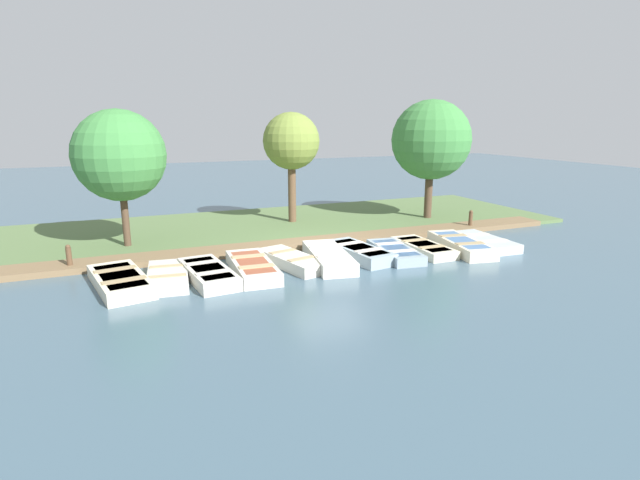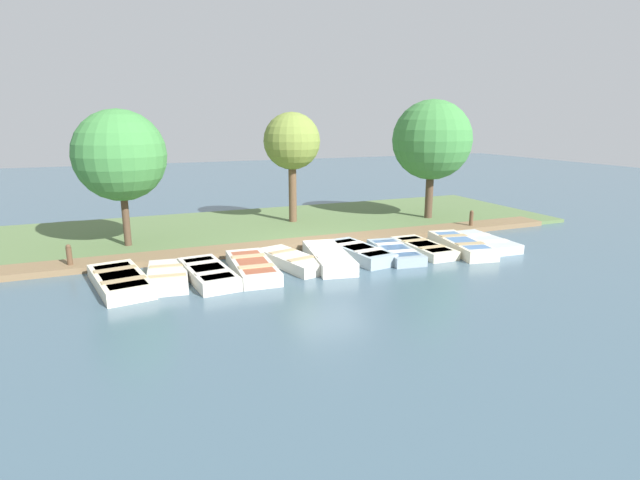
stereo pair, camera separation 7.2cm
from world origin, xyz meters
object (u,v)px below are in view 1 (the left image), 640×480
Objects in this scene: rowboat_0 at (120,281)px; rowboat_8 at (423,248)px; rowboat_3 at (252,267)px; rowboat_5 at (328,257)px; park_tree_center at (431,140)px; rowboat_10 at (484,242)px; rowboat_6 at (359,252)px; mooring_post_near at (69,258)px; rowboat_1 at (168,276)px; rowboat_2 at (208,273)px; rowboat_4 at (292,260)px; rowboat_9 at (461,245)px; rowboat_7 at (395,252)px; mooring_post_far at (470,220)px; park_tree_far_left at (119,156)px.

rowboat_0 is 9.92m from rowboat_8.
rowboat_3 is 0.94× the size of rowboat_5.
rowboat_10 is at bearing -9.80° from park_tree_center.
rowboat_0 is at bearing -96.98° from rowboat_6.
rowboat_0 is at bearing 31.53° from mooring_post_near.
rowboat_1 is 0.98× the size of rowboat_10.
rowboat_1 is at bearing -109.21° from rowboat_2.
rowboat_1 is 1.13m from rowboat_2.
mooring_post_near is (-2.11, -6.47, 0.24)m from rowboat_4.
mooring_post_near is at bearing -129.45° from rowboat_2.
rowboat_9 is (0.22, 7.54, 0.01)m from rowboat_3.
rowboat_6 is (-0.18, 1.19, -0.01)m from rowboat_5.
rowboat_5 is at bearing 73.35° from mooring_post_near.
rowboat_4 reaches higher than rowboat_7.
rowboat_4 is 1.20m from rowboat_5.
mooring_post_near is 1.00× the size of mooring_post_far.
rowboat_6 is 3.50× the size of mooring_post_far.
rowboat_4 is 7.07m from park_tree_far_left.
rowboat_6 is (-0.00, 2.37, 0.02)m from rowboat_4.
park_tree_far_left is at bearing 140.51° from mooring_post_near.
rowboat_4 reaches higher than rowboat_10.
mooring_post_far reaches higher than rowboat_1.
rowboat_2 is at bearing -77.68° from mooring_post_far.
rowboat_7 is at bearing 68.10° from rowboat_6.
rowboat_9 is at bearing -44.14° from mooring_post_far.
rowboat_1 is 7.41m from rowboat_7.
rowboat_4 is 1.05× the size of rowboat_7.
rowboat_1 is at bearing -79.90° from mooring_post_far.
rowboat_3 is at bearing -87.95° from rowboat_10.
rowboat_5 reaches higher than rowboat_8.
park_tree_far_left is at bearing -108.23° from rowboat_10.
rowboat_7 is 5.65m from mooring_post_far.
rowboat_3 reaches higher than rowboat_1.
rowboat_10 is (0.20, 12.44, -0.02)m from rowboat_0.
rowboat_5 is at bearing 96.00° from rowboat_1.
mooring_post_far is at bearing 120.25° from rowboat_8.
rowboat_4 reaches higher than rowboat_8.
rowboat_2 is at bearing 23.57° from park_tree_far_left.
rowboat_5 is 7.86m from mooring_post_far.
rowboat_10 is (-0.16, 1.18, -0.04)m from rowboat_9.
rowboat_5 is (0.18, 1.18, 0.03)m from rowboat_4.
rowboat_10 is at bearing 79.99° from mooring_post_near.
mooring_post_near is 15.16m from mooring_post_far.
rowboat_6 is at bearing 97.43° from rowboat_3.
rowboat_9 is at bearing 93.36° from rowboat_7.
park_tree_far_left reaches higher than rowboat_7.
rowboat_10 is 5.98m from park_tree_center.
rowboat_0 is 5.37m from park_tree_far_left.
park_tree_center is at bearing 117.61° from rowboat_1.
rowboat_0 is 1.18× the size of rowboat_8.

